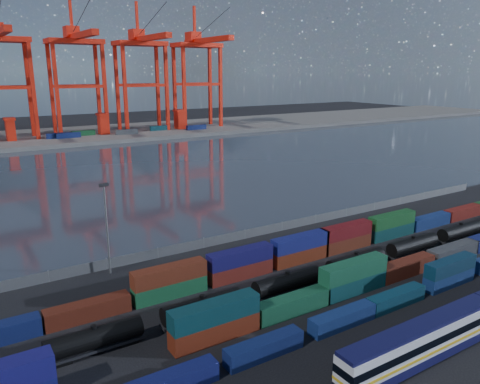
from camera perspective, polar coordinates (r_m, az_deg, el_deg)
ground at (r=81.14m, az=11.59°, el=-11.43°), size 700.00×700.00×0.00m
harbor_water at (r=168.82m, az=-13.70°, el=2.15°), size 700.00×700.00×0.00m
far_quay at (r=269.07m, az=-21.01°, el=6.34°), size 700.00×70.00×2.00m
container_row_south at (r=63.17m, az=4.64°, el=-17.43°), size 138.43×2.24×4.78m
container_row_mid at (r=80.80m, az=14.67°, el=-10.11°), size 129.01×2.60×5.54m
container_row_north at (r=89.33m, az=7.03°, el=-7.23°), size 141.36×2.49×5.31m
tanker_string at (r=98.24m, az=20.30°, el=-6.12°), size 136.73×2.74×3.91m
waterfront_fence at (r=101.01m, az=0.61°, el=-5.19°), size 160.12×0.12×2.20m
yard_light_mast at (r=84.84m, az=-15.95°, el=-3.76°), size 1.60×0.40×16.60m
gantry_cranes at (r=258.88m, az=-23.25°, el=15.38°), size 202.49×52.77×71.46m
quay_containers at (r=252.65m, az=-22.82°, el=6.22°), size 172.58×10.99×2.60m
straddle_carriers at (r=258.05m, az=-21.24°, el=7.54°), size 140.00×7.00×11.10m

